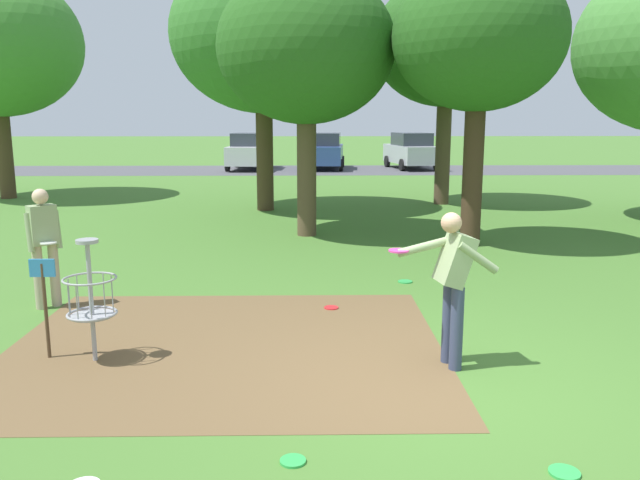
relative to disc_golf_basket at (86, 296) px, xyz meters
name	(u,v)px	position (x,y,z in m)	size (l,w,h in m)	color
ground_plane	(436,383)	(3.78, -0.69, -0.75)	(160.00, 160.00, 0.00)	#47752D
dirt_tee_pad	(226,346)	(1.47, 0.41, -0.75)	(5.13, 4.37, 0.01)	brown
disc_golf_basket	(86,296)	(0.00, 0.00, 0.00)	(0.98, 0.58, 1.39)	#9E9EA3
player_foreground_watching	(453,279)	(4.01, -0.23, 0.23)	(1.16, 0.43, 1.71)	#384260
player_throwing	(44,241)	(-1.27, 2.06, 0.21)	(0.46, 0.45, 1.71)	tan
frisbee_near_basket	(331,308)	(2.79, 1.92, -0.74)	(0.20, 0.20, 0.02)	red
frisbee_by_tee	(293,461)	(2.34, -2.21, -0.74)	(0.21, 0.21, 0.02)	green
frisbee_mid_grass	(564,473)	(4.43, -2.41, -0.74)	(0.24, 0.24, 0.02)	green
frisbee_far_right	(452,317)	(4.42, 1.48, -0.74)	(0.21, 0.21, 0.02)	#1E93DB
frisbee_scattered_a	(405,282)	(4.06, 3.37, -0.74)	(0.24, 0.24, 0.02)	green
tree_near_right	(263,34)	(1.21, 11.70, 4.17)	(5.14, 5.14, 7.13)	#4C3823
tree_mid_left	(447,43)	(6.61, 12.93, 4.07)	(4.47, 4.47, 6.75)	brown
tree_mid_center	(479,39)	(5.89, 6.43, 3.47)	(3.49, 3.49, 5.74)	#422D1E
tree_mid_right	(306,48)	(2.43, 7.66, 3.39)	(3.92, 3.92, 5.84)	brown
parking_lot_strip	(335,170)	(3.78, 25.55, -0.75)	(36.00, 6.00, 0.01)	#4C4C51
parked_car_leftmost	(250,151)	(-0.53, 26.08, 0.17)	(2.21, 4.32, 1.84)	silver
parked_car_center_left	(324,151)	(3.28, 26.23, 0.17)	(2.22, 4.33, 1.84)	#2D4784
parked_car_center_right	(411,151)	(7.78, 26.34, 0.17)	(2.49, 4.44, 1.84)	#B2B7BC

